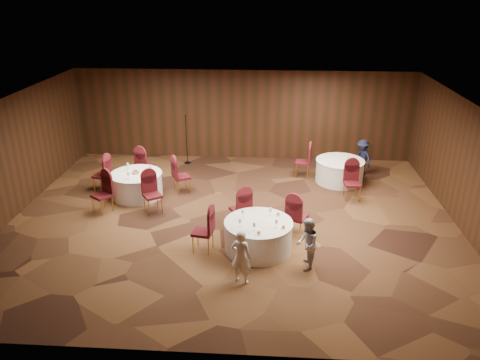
# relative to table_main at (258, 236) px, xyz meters

# --- Properties ---
(ground) EXTENTS (12.00, 12.00, 0.00)m
(ground) POSITION_rel_table_main_xyz_m (-0.75, 1.48, -0.38)
(ground) COLOR black
(ground) RESTS_ON ground
(room_shell) EXTENTS (12.00, 12.00, 12.00)m
(room_shell) POSITION_rel_table_main_xyz_m (-0.75, 1.48, 1.59)
(room_shell) COLOR silver
(room_shell) RESTS_ON ground
(table_main) EXTENTS (1.64, 1.64, 0.74)m
(table_main) POSITION_rel_table_main_xyz_m (0.00, 0.00, 0.00)
(table_main) COLOR white
(table_main) RESTS_ON ground
(table_left) EXTENTS (1.54, 1.54, 0.74)m
(table_left) POSITION_rel_table_main_xyz_m (-3.73, 2.84, 0.00)
(table_left) COLOR white
(table_left) RESTS_ON ground
(table_right) EXTENTS (1.54, 1.54, 0.74)m
(table_right) POSITION_rel_table_main_xyz_m (2.49, 4.38, 0.00)
(table_right) COLOR white
(table_right) RESTS_ON ground
(chairs_main) EXTENTS (2.92, 1.94, 1.00)m
(chairs_main) POSITION_rel_table_main_xyz_m (-0.29, 0.62, 0.12)
(chairs_main) COLOR #450D14
(chairs_main) RESTS_ON ground
(chairs_left) EXTENTS (3.14, 3.07, 1.00)m
(chairs_left) POSITION_rel_table_main_xyz_m (-3.72, 2.85, 0.12)
(chairs_left) COLOR #450D14
(chairs_left) RESTS_ON ground
(chairs_right) EXTENTS (1.94, 2.30, 1.00)m
(chairs_right) POSITION_rel_table_main_xyz_m (2.01, 3.91, 0.12)
(chairs_right) COLOR #450D14
(chairs_right) RESTS_ON ground
(tabletop_main) EXTENTS (1.12, 1.10, 0.22)m
(tabletop_main) POSITION_rel_table_main_xyz_m (0.13, -0.11, 0.47)
(tabletop_main) COLOR silver
(tabletop_main) RESTS_ON table_main
(tabletop_left) EXTENTS (0.79, 0.78, 0.22)m
(tabletop_left) POSITION_rel_table_main_xyz_m (-3.73, 2.84, 0.45)
(tabletop_left) COLOR silver
(tabletop_left) RESTS_ON table_left
(tabletop_right) EXTENTS (0.08, 0.08, 0.22)m
(tabletop_right) POSITION_rel_table_main_xyz_m (2.67, 4.15, 0.52)
(tabletop_right) COLOR silver
(tabletop_right) RESTS_ON table_right
(mic_stand) EXTENTS (0.24, 0.24, 1.76)m
(mic_stand) POSITION_rel_table_main_xyz_m (-2.71, 5.77, 0.15)
(mic_stand) COLOR black
(mic_stand) RESTS_ON ground
(woman_a) EXTENTS (0.52, 0.42, 1.24)m
(woman_a) POSITION_rel_table_main_xyz_m (-0.33, -1.36, 0.25)
(woman_a) COLOR silver
(woman_a) RESTS_ON ground
(woman_b) EXTENTS (0.52, 0.64, 1.23)m
(woman_b) POSITION_rel_table_main_xyz_m (1.10, -0.73, 0.24)
(woman_b) COLOR #A7A7AC
(woman_b) RESTS_ON ground
(man_c) EXTENTS (0.78, 0.90, 1.21)m
(man_c) POSITION_rel_table_main_xyz_m (3.31, 5.08, 0.23)
(man_c) COLOR black
(man_c) RESTS_ON ground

